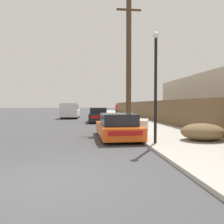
# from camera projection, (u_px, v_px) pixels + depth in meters

# --- Properties ---
(ground_plane) EXTENTS (220.00, 220.00, 0.00)m
(ground_plane) POSITION_uv_depth(u_px,v_px,m) (51.00, 183.00, 4.83)
(ground_plane) COLOR #444447
(sidewalk_curb) EXTENTS (4.20, 63.00, 0.12)m
(sidewalk_curb) POSITION_uv_depth(u_px,v_px,m) (123.00, 117.00, 28.75)
(sidewalk_curb) COLOR #ADA89E
(sidewalk_curb) RESTS_ON ground
(discarded_fridge) EXTENTS (1.18, 1.88, 0.79)m
(discarded_fridge) POSITION_uv_depth(u_px,v_px,m) (142.00, 126.00, 12.20)
(discarded_fridge) COLOR white
(discarded_fridge) RESTS_ON sidewalk_curb
(parked_sports_car_red) EXTENTS (2.02, 4.53, 1.28)m
(parked_sports_car_red) POSITION_uv_depth(u_px,v_px,m) (117.00, 127.00, 11.16)
(parked_sports_car_red) COLOR #E05114
(parked_sports_car_red) RESTS_ON ground
(car_parked_mid) EXTENTS (1.86, 4.28, 1.42)m
(car_parked_mid) POSITION_uv_depth(u_px,v_px,m) (98.00, 115.00, 21.30)
(car_parked_mid) COLOR black
(car_parked_mid) RESTS_ON ground
(pickup_truck) EXTENTS (2.20, 5.52, 1.88)m
(pickup_truck) POSITION_uv_depth(u_px,v_px,m) (70.00, 111.00, 27.42)
(pickup_truck) COLOR silver
(pickup_truck) RESTS_ON ground
(utility_pole) EXTENTS (1.80, 0.37, 9.41)m
(utility_pole) POSITION_uv_depth(u_px,v_px,m) (129.00, 61.00, 15.91)
(utility_pole) COLOR #4C3826
(utility_pole) RESTS_ON sidewalk_curb
(street_lamp) EXTENTS (0.26, 0.26, 4.58)m
(street_lamp) POSITION_uv_depth(u_px,v_px,m) (156.00, 79.00, 8.98)
(street_lamp) COLOR black
(street_lamp) RESTS_ON sidewalk_curb
(brush_pile) EXTENTS (1.94, 1.66, 0.76)m
(brush_pile) POSITION_uv_depth(u_px,v_px,m) (202.00, 132.00, 9.83)
(brush_pile) COLOR brown
(brush_pile) RESTS_ON sidewalk_curb
(wooden_fence) EXTENTS (0.08, 44.38, 1.97)m
(wooden_fence) POSITION_uv_depth(u_px,v_px,m) (140.00, 109.00, 27.16)
(wooden_fence) COLOR brown
(wooden_fence) RESTS_ON sidewalk_curb
(building_right_house) EXTENTS (6.00, 14.13, 4.23)m
(building_right_house) POSITION_uv_depth(u_px,v_px,m) (223.00, 100.00, 19.21)
(building_right_house) COLOR beige
(building_right_house) RESTS_ON ground
(pedestrian) EXTENTS (0.34, 0.34, 1.82)m
(pedestrian) POSITION_uv_depth(u_px,v_px,m) (117.00, 109.00, 30.50)
(pedestrian) COLOR #282D42
(pedestrian) RESTS_ON sidewalk_curb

